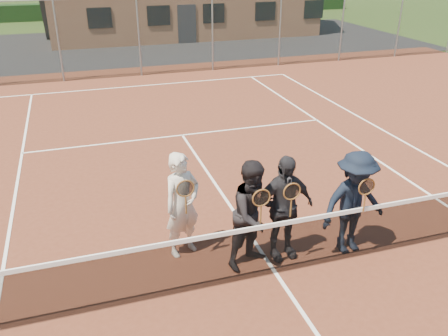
# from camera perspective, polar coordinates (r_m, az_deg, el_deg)

# --- Properties ---
(ground) EXTENTS (220.00, 220.00, 0.00)m
(ground) POSITION_cam_1_polar(r_m,az_deg,el_deg) (26.10, -12.13, 14.06)
(ground) COLOR #2D4619
(ground) RESTS_ON ground
(court_surface) EXTENTS (30.00, 30.00, 0.02)m
(court_surface) POSITION_cam_1_polar(r_m,az_deg,el_deg) (7.72, 6.24, -12.56)
(court_surface) COLOR #562819
(court_surface) RESTS_ON ground
(tarmac_carpark) EXTENTS (40.00, 12.00, 0.01)m
(tarmac_carpark) POSITION_cam_1_polar(r_m,az_deg,el_deg) (26.00, -21.12, 12.95)
(tarmac_carpark) COLOR black
(tarmac_carpark) RESTS_ON ground
(hedge_row) EXTENTS (40.00, 1.20, 1.10)m
(hedge_row) POSITION_cam_1_polar(r_m,az_deg,el_deg) (37.86, -14.48, 17.93)
(hedge_row) COLOR black
(hedge_row) RESTS_ON ground
(court_markings) EXTENTS (11.03, 23.83, 0.01)m
(court_markings) POSITION_cam_1_polar(r_m,az_deg,el_deg) (7.71, 6.25, -12.47)
(court_markings) COLOR white
(court_markings) RESTS_ON court_surface
(tennis_net) EXTENTS (11.68, 0.08, 1.10)m
(tennis_net) POSITION_cam_1_polar(r_m,az_deg,el_deg) (7.41, 6.43, -9.31)
(tennis_net) COLOR slate
(tennis_net) RESTS_ON ground
(perimeter_fence) EXTENTS (30.07, 0.07, 3.02)m
(perimeter_fence) POSITION_cam_1_polar(r_m,az_deg,el_deg) (19.48, -10.19, 15.22)
(perimeter_fence) COLOR slate
(perimeter_fence) RESTS_ON ground
(player_a) EXTENTS (0.77, 0.65, 1.80)m
(player_a) POSITION_cam_1_polar(r_m,az_deg,el_deg) (7.71, -5.04, -4.42)
(player_a) COLOR beige
(player_a) RESTS_ON court_surface
(player_b) EXTENTS (1.07, 0.96, 1.80)m
(player_b) POSITION_cam_1_polar(r_m,az_deg,el_deg) (7.43, 3.62, -5.58)
(player_b) COLOR black
(player_b) RESTS_ON court_surface
(player_c) EXTENTS (1.07, 0.53, 1.80)m
(player_c) POSITION_cam_1_polar(r_m,az_deg,el_deg) (7.65, 7.12, -4.77)
(player_c) COLOR black
(player_c) RESTS_ON court_surface
(player_d) EXTENTS (1.22, 0.76, 1.80)m
(player_d) POSITION_cam_1_polar(r_m,az_deg,el_deg) (8.01, 15.36, -4.09)
(player_d) COLOR black
(player_d) RESTS_ON court_surface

